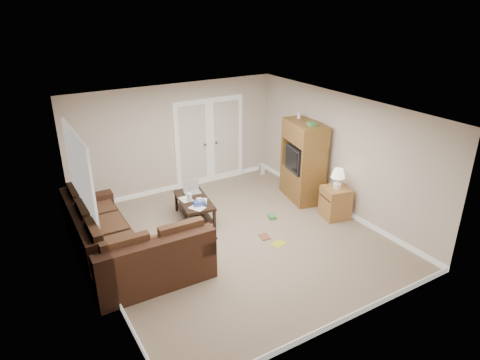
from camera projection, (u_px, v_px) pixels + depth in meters
floor at (237, 239)px, 8.15m from camera, size 5.50×5.50×0.00m
ceiling at (236, 110)px, 7.16m from camera, size 5.00×5.50×0.02m
wall_left at (95, 212)px, 6.47m from camera, size 0.02×5.50×2.50m
wall_right at (341, 154)px, 8.84m from camera, size 0.02×5.50×2.50m
wall_back at (176, 138)px, 9.82m from camera, size 5.00×0.02×2.50m
wall_front at (345, 250)px, 5.49m from camera, size 5.00×0.02×2.50m
baseboards at (237, 236)px, 8.13m from camera, size 5.00×5.50×0.10m
french_doors at (210, 142)px, 10.28m from camera, size 1.80×0.05×2.13m
window_left at (80, 172)px, 7.16m from camera, size 0.05×1.92×1.42m
sectional_sofa at (122, 246)px, 7.26m from camera, size 1.95×2.92×0.89m
coffee_table at (194, 208)px, 8.76m from camera, size 0.75×1.23×0.79m
tv_armoire at (303, 161)px, 9.48m from camera, size 0.84×1.22×1.91m
side_cabinet at (336, 200)px, 8.81m from camera, size 0.61×0.61×1.08m
space_heater at (262, 169)px, 11.06m from camera, size 0.13×0.12×0.29m
floor_magazine at (279, 244)px, 7.98m from camera, size 0.29×0.24×0.01m
floor_greenbox at (272, 217)px, 8.88m from camera, size 0.18×0.21×0.07m
floor_book at (260, 237)px, 8.17m from camera, size 0.21×0.27×0.02m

